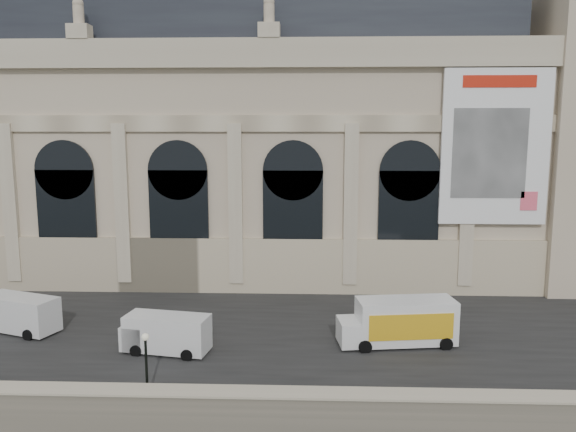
# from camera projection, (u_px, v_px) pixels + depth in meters

# --- Properties ---
(quay) EXTENTS (160.00, 70.00, 6.00)m
(quay) POSITION_uv_depth(u_px,v_px,m) (243.00, 285.00, 63.60)
(quay) COLOR gray
(quay) RESTS_ON ground
(street) EXTENTS (160.00, 24.00, 0.06)m
(street) POSITION_uv_depth(u_px,v_px,m) (211.00, 323.00, 42.40)
(street) COLOR #2D2D2D
(street) RESTS_ON quay
(parapet) EXTENTS (160.00, 1.40, 1.21)m
(parapet) POSITION_uv_depth(u_px,v_px,m) (166.00, 400.00, 29.07)
(parapet) COLOR gray
(parapet) RESTS_ON quay
(museum) EXTENTS (69.00, 18.70, 29.10)m
(museum) POSITION_uv_depth(u_px,v_px,m) (178.00, 137.00, 57.16)
(museum) COLOR beige
(museum) RESTS_ON quay
(van_b) EXTENTS (5.94, 3.06, 2.52)m
(van_b) POSITION_uv_depth(u_px,v_px,m) (162.00, 333.00, 36.72)
(van_b) COLOR silver
(van_b) RESTS_ON quay
(van_c) EXTENTS (6.33, 4.07, 2.64)m
(van_c) POSITION_uv_depth(u_px,v_px,m) (16.00, 313.00, 40.50)
(van_c) COLOR silver
(van_c) RESTS_ON quay
(box_truck) EXTENTS (8.10, 3.60, 3.16)m
(box_truck) POSITION_uv_depth(u_px,v_px,m) (399.00, 322.00, 37.92)
(box_truck) COLOR white
(box_truck) RESTS_ON quay
(lamp_right) EXTENTS (0.39, 0.39, 3.81)m
(lamp_right) POSITION_uv_depth(u_px,v_px,m) (146.00, 368.00, 30.02)
(lamp_right) COLOR black
(lamp_right) RESTS_ON quay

